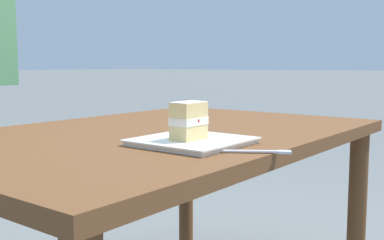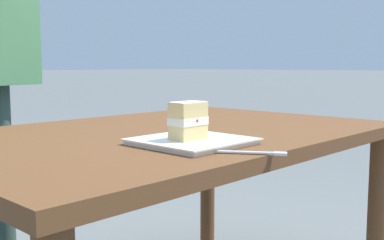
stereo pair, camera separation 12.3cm
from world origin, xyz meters
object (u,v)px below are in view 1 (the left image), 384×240
object	(u,v)px
dessert_plate	(192,141)
patio_table	(160,157)
dessert_fork	(260,152)
cake_slice	(189,121)

from	to	relation	value
dessert_plate	patio_table	bearing A→B (deg)	58.00
dessert_plate	dessert_fork	size ratio (longest dim) A/B	1.77
patio_table	dessert_fork	world-z (taller)	dessert_fork
dessert_plate	cake_slice	bearing A→B (deg)	-170.37
cake_slice	patio_table	bearing A→B (deg)	55.45
patio_table	dessert_plate	size ratio (longest dim) A/B	5.45
dessert_fork	dessert_plate	bearing A→B (deg)	89.80
dessert_plate	dessert_fork	xyz separation A→B (m)	(-0.00, -0.20, -0.00)
patio_table	cake_slice	bearing A→B (deg)	-124.55
dessert_plate	dessert_fork	world-z (taller)	dessert_plate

